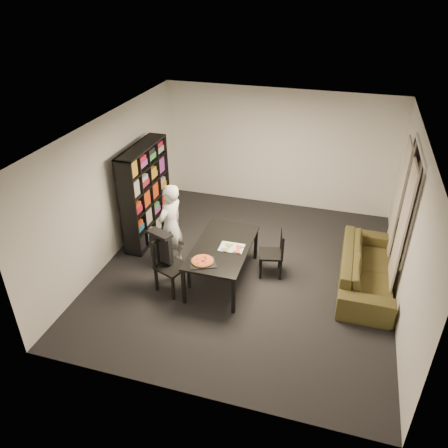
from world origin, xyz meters
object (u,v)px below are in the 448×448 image
(chair_right, at_px, (276,250))
(sofa, at_px, (367,269))
(person, at_px, (171,227))
(baking_tray, at_px, (203,263))
(pepperoni_pizza, at_px, (203,261))
(bookshelf, at_px, (146,194))
(chair_left, at_px, (168,260))
(dining_table, at_px, (222,249))

(chair_right, height_order, sofa, chair_right)
(chair_right, relative_size, person, 0.54)
(person, bearing_deg, baking_tray, 64.88)
(chair_right, height_order, pepperoni_pizza, chair_right)
(bookshelf, relative_size, sofa, 0.88)
(chair_right, relative_size, pepperoni_pizza, 2.43)
(chair_left, distance_m, person, 0.71)
(chair_right, height_order, baking_tray, chair_right)
(dining_table, relative_size, baking_tray, 4.09)
(chair_left, xyz_separation_m, chair_right, (1.64, 0.88, -0.06))
(chair_left, height_order, sofa, chair_left)
(dining_table, xyz_separation_m, pepperoni_pizza, (-0.16, -0.53, 0.09))
(pepperoni_pizza, bearing_deg, sofa, 23.33)
(person, height_order, sofa, person)
(bookshelf, bearing_deg, dining_table, -27.48)
(dining_table, xyz_separation_m, sofa, (2.37, 0.56, -0.30))
(dining_table, height_order, pepperoni_pizza, pepperoni_pizza)
(person, bearing_deg, sofa, 112.50)
(chair_right, bearing_deg, dining_table, -76.49)
(person, bearing_deg, dining_table, 96.16)
(pepperoni_pizza, bearing_deg, chair_right, 43.41)
(bookshelf, height_order, chair_right, bookshelf)
(person, xyz_separation_m, baking_tray, (0.83, -0.73, -0.11))
(person, bearing_deg, bookshelf, -117.24)
(bookshelf, bearing_deg, sofa, -5.26)
(dining_table, distance_m, pepperoni_pizza, 0.57)
(chair_left, relative_size, chair_right, 1.13)
(chair_left, bearing_deg, baking_tray, -76.40)
(bookshelf, relative_size, person, 1.20)
(bookshelf, height_order, dining_table, bookshelf)
(chair_left, bearing_deg, chair_right, -40.15)
(dining_table, relative_size, pepperoni_pizza, 4.67)
(dining_table, distance_m, person, 1.02)
(dining_table, relative_size, sofa, 0.75)
(bookshelf, distance_m, person, 1.14)
(chair_left, relative_size, baking_tray, 2.40)
(person, distance_m, pepperoni_pizza, 1.09)
(chair_left, distance_m, chair_right, 1.86)
(bookshelf, distance_m, sofa, 4.25)
(bookshelf, bearing_deg, chair_left, -54.16)
(chair_right, bearing_deg, bookshelf, -114.10)
(baking_tray, bearing_deg, person, 138.99)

